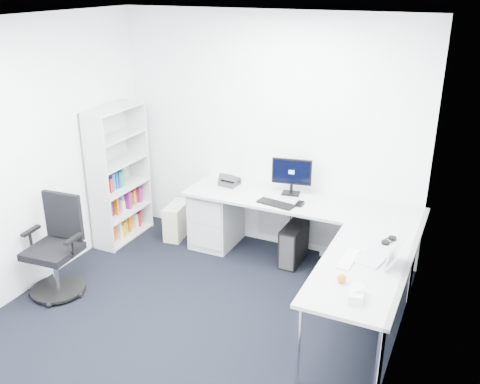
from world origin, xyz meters
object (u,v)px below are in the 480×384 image
at_px(task_chair, 52,249).
at_px(laptop, 372,247).
at_px(l_desk, 288,246).
at_px(monitor, 291,176).
at_px(bookshelf, 119,175).

xyz_separation_m(task_chair, laptop, (2.99, 0.66, 0.36)).
bearing_deg(l_desk, task_chair, -147.70).
distance_m(task_chair, monitor, 2.61).
bearing_deg(monitor, laptop, -54.23).
xyz_separation_m(bookshelf, monitor, (2.01, 0.43, 0.15)).
bearing_deg(task_chair, l_desk, 27.61).
relative_size(task_chair, laptop, 3.14).
height_order(l_desk, monitor, monitor).
height_order(monitor, laptop, monitor).
relative_size(bookshelf, monitor, 3.72).
bearing_deg(laptop, bookshelf, 179.67).
bearing_deg(monitor, task_chair, -146.53).
xyz_separation_m(monitor, laptop, (1.13, -1.10, -0.10)).
relative_size(l_desk, laptop, 8.00).
height_order(l_desk, task_chair, task_chair).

